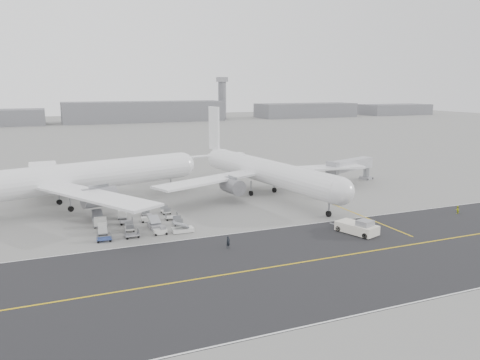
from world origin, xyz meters
name	(u,v)px	position (x,y,z in m)	size (l,w,h in m)	color
ground	(211,232)	(0.00, 0.00, 0.00)	(700.00, 700.00, 0.00)	gray
taxiway	(287,265)	(5.02, -17.98, 0.01)	(220.00, 59.00, 0.03)	#262628
horizon_buildings	(131,122)	(30.00, 260.00, 0.00)	(520.00, 28.00, 28.00)	slate
control_tower	(222,97)	(100.00, 265.00, 16.25)	(7.00, 7.00, 31.25)	slate
airliner_a	(65,179)	(-21.77, 26.71, 6.05)	(59.45, 58.19, 21.01)	white
airliner_b	(264,171)	(20.46, 22.36, 5.49)	(54.00, 54.98, 19.06)	white
pushback_tug	(358,228)	(22.61, -10.08, 1.06)	(5.35, 9.10, 2.59)	white
jet_bridge	(351,166)	(46.69, 25.85, 4.34)	(16.53, 8.12, 6.23)	gray
gse_cluster	(139,226)	(-10.53, 8.28, 0.00)	(20.35, 19.63, 1.81)	gray
stray_dolly	(318,198)	(29.98, 14.18, 0.00)	(1.55, 2.53, 1.55)	silver
ground_crew_a	(228,242)	(-0.09, -8.59, 0.95)	(0.70, 0.46, 1.91)	black
ground_crew_b	(457,210)	(48.19, -6.96, 0.80)	(0.78, 0.60, 1.59)	#B2BD16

